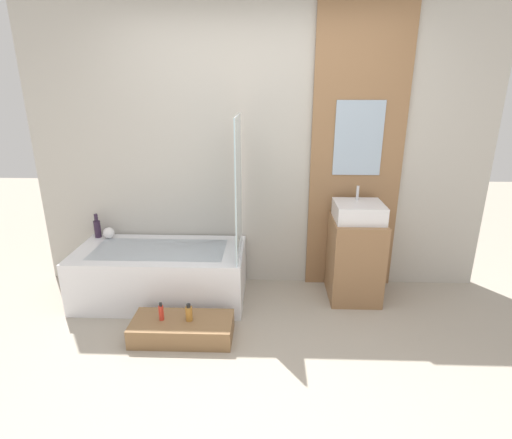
{
  "coord_description": "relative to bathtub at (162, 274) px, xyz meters",
  "views": [
    {
      "loc": [
        0.09,
        -2.08,
        1.88
      ],
      "look_at": [
        -0.0,
        0.7,
        0.93
      ],
      "focal_mm": 28.0,
      "sensor_mm": 36.0,
      "label": 1
    }
  ],
  "objects": [
    {
      "name": "wall_wood_accent",
      "position": [
        1.75,
        0.36,
        1.06
      ],
      "size": [
        0.82,
        0.04,
        2.6
      ],
      "color": "#8E6642",
      "rests_on": "ground_plane"
    },
    {
      "name": "bathtub",
      "position": [
        0.0,
        0.0,
        0.0
      ],
      "size": [
        1.5,
        0.73,
        0.48
      ],
      "color": "white",
      "rests_on": "ground_plane"
    },
    {
      "name": "wall_tiled_back",
      "position": [
        0.88,
        0.41,
        1.06
      ],
      "size": [
        4.2,
        0.06,
        2.6
      ],
      "primitive_type": "cube",
      "color": "#B7B2A8",
      "rests_on": "ground_plane"
    },
    {
      "name": "bottle_soap_secondary",
      "position": [
        0.37,
        -0.61,
        -0.02
      ],
      "size": [
        0.05,
        0.05,
        0.14
      ],
      "color": "#B2752D",
      "rests_on": "wooden_step_bench"
    },
    {
      "name": "vanity_cabinet",
      "position": [
        1.75,
        0.1,
        0.13
      ],
      "size": [
        0.45,
        0.49,
        0.75
      ],
      "primitive_type": "cube",
      "color": "#8E6642",
      "rests_on": "ground_plane"
    },
    {
      "name": "sink",
      "position": [
        1.75,
        0.1,
        0.58
      ],
      "size": [
        0.42,
        0.38,
        0.28
      ],
      "color": "white",
      "rests_on": "vanity_cabinet"
    },
    {
      "name": "glass_shower_screen",
      "position": [
        0.72,
        -0.06,
        0.82
      ],
      "size": [
        0.01,
        0.57,
        1.17
      ],
      "primitive_type": "cube",
      "color": "silver",
      "rests_on": "bathtub"
    },
    {
      "name": "wooden_step_bench",
      "position": [
        0.31,
        -0.61,
        -0.17
      ],
      "size": [
        0.78,
        0.35,
        0.16
      ],
      "primitive_type": "cube",
      "color": "olive",
      "rests_on": "ground_plane"
    },
    {
      "name": "vase_round_light",
      "position": [
        -0.55,
        0.26,
        0.29
      ],
      "size": [
        0.1,
        0.1,
        0.1
      ],
      "primitive_type": "sphere",
      "color": "white",
      "rests_on": "bathtub"
    },
    {
      "name": "vase_tall_dark",
      "position": [
        -0.67,
        0.28,
        0.33
      ],
      "size": [
        0.06,
        0.06,
        0.23
      ],
      "color": "#2D1E33",
      "rests_on": "bathtub"
    },
    {
      "name": "bottle_soap_primary",
      "position": [
        0.15,
        -0.61,
        -0.02
      ],
      "size": [
        0.04,
        0.04,
        0.15
      ],
      "color": "red",
      "rests_on": "wooden_step_bench"
    },
    {
      "name": "ground_plane",
      "position": [
        0.88,
        -1.17,
        -0.24
      ],
      "size": [
        12.0,
        12.0,
        0.0
      ],
      "primitive_type": "plane",
      "color": "#A39989"
    }
  ]
}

